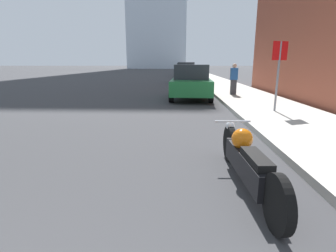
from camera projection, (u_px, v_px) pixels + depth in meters
sidewalk at (202, 75)px, 38.64m from camera, size 3.08×240.00×0.15m
motorcycle at (247, 160)px, 3.75m from camera, size 0.62×2.75×0.78m
parked_car_green at (191, 82)px, 13.09m from camera, size 2.14×4.64×1.68m
parked_car_silver at (186, 73)px, 23.95m from camera, size 1.86×4.37×1.83m
parked_car_black at (183, 70)px, 35.34m from camera, size 2.15×4.30×1.78m
parked_car_white at (182, 69)px, 46.02m from camera, size 2.17×4.26×1.55m
stop_sign at (279, 64)px, 8.63m from camera, size 0.57×0.26×2.29m
pedestrian at (234, 79)px, 13.54m from camera, size 0.36×0.22×1.58m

